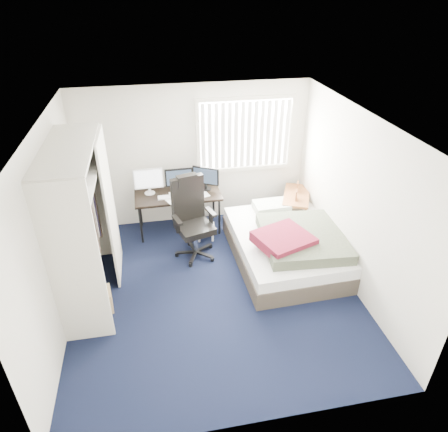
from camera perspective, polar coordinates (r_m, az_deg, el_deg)
name	(u,v)px	position (r m, az deg, el deg)	size (l,w,h in m)	color
ground	(215,289)	(5.96, -1.31, -10.41)	(4.20, 4.20, 0.00)	black
room_shell	(214,199)	(5.10, -1.50, 2.48)	(4.20, 4.20, 4.20)	silver
window_assembly	(245,135)	(7.06, 3.07, 11.51)	(1.72, 0.09, 1.32)	white
closet	(82,211)	(5.44, -19.59, 0.62)	(0.64, 1.84, 2.22)	beige
desk	(178,192)	(6.96, -6.63, 3.49)	(1.49, 0.71, 1.19)	black
office_chair	(193,226)	(6.42, -4.50, -1.41)	(0.78, 0.78, 1.35)	black
footstool	(205,229)	(6.91, -2.67, -1.85)	(0.34, 0.28, 0.26)	white
nightstand	(296,198)	(7.29, 10.28, 2.57)	(0.75, 0.99, 0.79)	brown
bed	(288,244)	(6.43, 9.10, -4.01)	(1.67, 2.19, 0.70)	#3F362D
pine_box	(97,301)	(5.81, -17.72, -11.53)	(0.40, 0.30, 0.30)	tan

